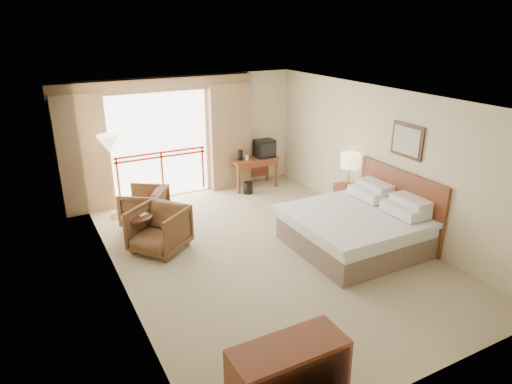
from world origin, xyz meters
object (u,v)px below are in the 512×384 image
table_lamp (350,161)px  desk (253,164)px  nightstand (349,200)px  side_table (138,226)px  tv (265,148)px  dresser (289,378)px  floor_lamp (109,147)px  bed (357,228)px  armchair_far (146,224)px  wastebasket (248,188)px  armchair_near (161,250)px

table_lamp → desk: (-0.98, 2.39, -0.58)m
nightstand → side_table: 4.30m
desk → side_table: 3.76m
tv → dresser: size_ratio=0.38×
side_table → floor_lamp: bearing=92.9°
bed → tv: size_ratio=4.61×
bed → armchair_far: bearing=138.1°
wastebasket → table_lamp: bearing=-57.0°
desk → dresser: 6.86m
desk → armchair_far: size_ratio=1.36×
dresser → side_table: bearing=95.9°
table_lamp → side_table: bearing=172.7°
bed → armchair_far: size_ratio=2.58×
wastebasket → side_table: size_ratio=0.46×
armchair_near → bed: bearing=26.4°
tv → table_lamp: bearing=-73.8°
armchair_far → armchair_near: bearing=31.0°
nightstand → floor_lamp: 4.97m
tv → bed: bearing=-92.2°
tv → armchair_near: tv is taller
bed → armchair_near: (-3.15, 1.53, -0.38)m
wastebasket → armchair_far: size_ratio=0.33×
bed → floor_lamp: size_ratio=1.22×
desk → armchair_far: desk is taller
desk → tv: tv is taller
armchair_far → desk: bearing=142.1°
table_lamp → tv: bearing=106.3°
bed → dresser: bed is taller
armchair_far → floor_lamp: size_ratio=0.47×
nightstand → armchair_far: nightstand is taller
desk → armchair_far: (-2.91, -0.93, -0.57)m
desk → wastebasket: size_ratio=4.07×
table_lamp → tv: (-0.68, 2.34, -0.21)m
dresser → desk: bearing=65.8°
nightstand → floor_lamp: floor_lamp is taller
tv → floor_lamp: (-3.65, -0.26, 0.56)m
armchair_near → tv: bearing=85.1°
nightstand → side_table: size_ratio=1.06×
table_lamp → wastebasket: bearing=123.0°
nightstand → desk: size_ratio=0.57×
bed → floor_lamp: bearing=136.1°
bed → side_table: 3.90m
side_table → dresser: size_ratio=0.49×
floor_lamp → wastebasket: bearing=-1.2°
floor_lamp → nightstand: bearing=-26.1°
wastebasket → armchair_far: armchair_far is taller
side_table → desk: bearing=29.5°
armchair_near → dresser: (0.13, -4.08, 0.41)m
side_table → bed: bearing=-28.3°
nightstand → table_lamp: size_ratio=0.97×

